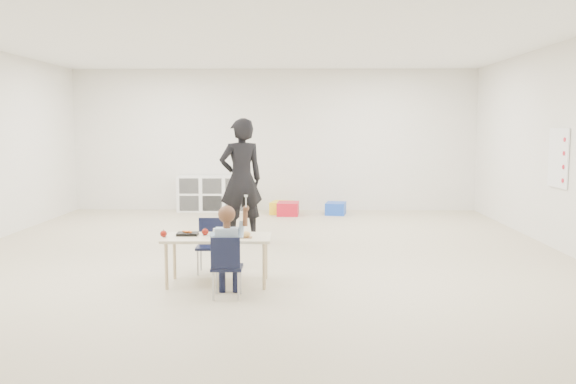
{
  "coord_description": "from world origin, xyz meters",
  "views": [
    {
      "loc": [
        0.49,
        -7.65,
        1.67
      ],
      "look_at": [
        0.35,
        -0.04,
        0.85
      ],
      "focal_mm": 38.0,
      "sensor_mm": 36.0,
      "label": 1
    }
  ],
  "objects_px": {
    "table": "(218,260)",
    "cubby_shelf": "(213,194)",
    "child": "(227,248)",
    "chair_near": "(227,266)",
    "adult": "(241,179)"
  },
  "relations": [
    {
      "from": "table",
      "to": "chair_near",
      "type": "distance_m",
      "value": 0.52
    },
    {
      "from": "chair_near",
      "to": "table",
      "type": "bearing_deg",
      "value": 106.67
    },
    {
      "from": "table",
      "to": "chair_near",
      "type": "bearing_deg",
      "value": -73.33
    },
    {
      "from": "child",
      "to": "adult",
      "type": "relative_size",
      "value": 0.54
    },
    {
      "from": "chair_near",
      "to": "cubby_shelf",
      "type": "relative_size",
      "value": 0.44
    },
    {
      "from": "table",
      "to": "chair_near",
      "type": "xyz_separation_m",
      "value": [
        0.16,
        -0.5,
        0.05
      ]
    },
    {
      "from": "chair_near",
      "to": "child",
      "type": "height_order",
      "value": "child"
    },
    {
      "from": "table",
      "to": "cubby_shelf",
      "type": "height_order",
      "value": "cubby_shelf"
    },
    {
      "from": "table",
      "to": "cubby_shelf",
      "type": "xyz_separation_m",
      "value": [
        -0.83,
        5.6,
        0.09
      ]
    },
    {
      "from": "cubby_shelf",
      "to": "adult",
      "type": "bearing_deg",
      "value": -74.41
    },
    {
      "from": "chair_near",
      "to": "adult",
      "type": "xyz_separation_m",
      "value": [
        -0.15,
        3.1,
        0.59
      ]
    },
    {
      "from": "table",
      "to": "chair_near",
      "type": "relative_size",
      "value": 1.83
    },
    {
      "from": "child",
      "to": "chair_near",
      "type": "bearing_deg",
      "value": 0.0
    },
    {
      "from": "chair_near",
      "to": "adult",
      "type": "distance_m",
      "value": 3.16
    },
    {
      "from": "child",
      "to": "cubby_shelf",
      "type": "distance_m",
      "value": 6.18
    }
  ]
}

